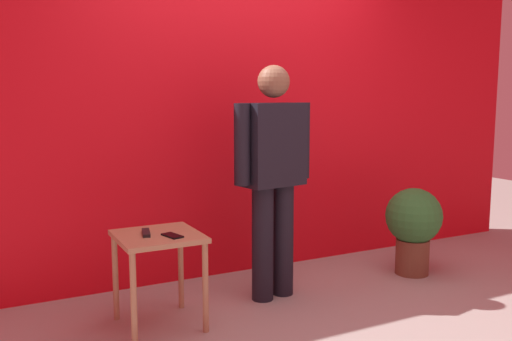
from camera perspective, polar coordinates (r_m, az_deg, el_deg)
name	(u,v)px	position (r m, az deg, el deg)	size (l,w,h in m)	color
ground_plane	(329,324)	(3.61, 7.47, -15.32)	(12.00, 12.00, 0.00)	#9E9991
back_wall_red	(240,109)	(4.41, -1.63, 6.34)	(5.68, 0.12, 2.60)	red
standing_person	(273,170)	(3.81, 1.77, 0.06)	(0.64, 0.29, 1.61)	black
side_table	(158,249)	(3.45, -9.95, -7.96)	(0.49, 0.49, 0.58)	tan
cell_phone	(172,236)	(3.36, -8.56, -6.60)	(0.07, 0.14, 0.01)	black
tv_remote	(146,233)	(3.43, -11.18, -6.26)	(0.04, 0.17, 0.02)	black
potted_plant	(413,223)	(4.56, 15.81, -5.23)	(0.44, 0.44, 0.69)	brown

